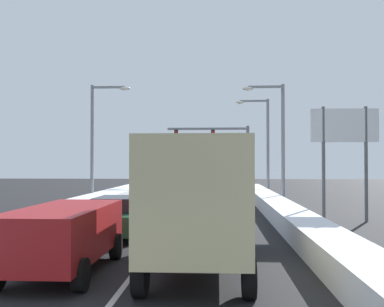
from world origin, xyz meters
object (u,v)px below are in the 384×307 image
(suv_red_center_lane_nearest, at_px, (64,233))
(traffic_light_gantry, at_px, (222,144))
(box_truck_right_lane_nearest, at_px, (199,197))
(sedan_green_center_lane_second, at_px, (120,216))
(sedan_silver_right_lane_second, at_px, (203,210))
(street_lamp_right_mid, at_px, (263,138))
(sedan_white_center_lane_third, at_px, (150,201))
(street_lamp_left_mid, at_px, (98,133))
(street_lamp_right_near, at_px, (277,133))
(roadside_sign_right, at_px, (345,137))
(sedan_tan_right_lane_third, at_px, (210,198))

(suv_red_center_lane_nearest, height_order, traffic_light_gantry, traffic_light_gantry)
(box_truck_right_lane_nearest, relative_size, sedan_green_center_lane_second, 1.60)
(sedan_silver_right_lane_second, height_order, street_lamp_right_mid, street_lamp_right_mid)
(sedan_white_center_lane_third, bearing_deg, street_lamp_left_mid, 126.65)
(sedan_white_center_lane_third, relative_size, street_lamp_right_near, 0.58)
(sedan_white_center_lane_third, xyz_separation_m, street_lamp_left_mid, (-4.44, 5.96, 4.04))
(suv_red_center_lane_nearest, bearing_deg, street_lamp_right_near, 66.28)
(sedan_silver_right_lane_second, distance_m, suv_red_center_lane_nearest, 8.80)
(box_truck_right_lane_nearest, bearing_deg, roadside_sign_right, 57.38)
(sedan_tan_right_lane_third, bearing_deg, street_lamp_right_mid, 67.64)
(traffic_light_gantry, height_order, roadside_sign_right, traffic_light_gantry)
(sedan_tan_right_lane_third, bearing_deg, roadside_sign_right, -33.83)
(traffic_light_gantry, bearing_deg, sedan_tan_right_lane_third, -93.29)
(suv_red_center_lane_nearest, relative_size, roadside_sign_right, 0.89)
(sedan_tan_right_lane_third, xyz_separation_m, street_lamp_left_mid, (-7.57, 3.52, 4.04))
(suv_red_center_lane_nearest, bearing_deg, street_lamp_right_mid, 73.15)
(sedan_silver_right_lane_second, distance_m, roadside_sign_right, 7.87)
(traffic_light_gantry, height_order, street_lamp_left_mid, street_lamp_left_mid)
(sedan_green_center_lane_second, relative_size, street_lamp_right_mid, 0.57)
(street_lamp_right_near, bearing_deg, sedan_green_center_lane_second, -122.75)
(box_truck_right_lane_nearest, height_order, roadside_sign_right, roadside_sign_right)
(street_lamp_left_mid, bearing_deg, suv_red_center_lane_nearest, -77.56)
(suv_red_center_lane_nearest, distance_m, traffic_light_gantry, 30.99)
(sedan_tan_right_lane_third, xyz_separation_m, roadside_sign_right, (6.51, -4.36, 3.25))
(box_truck_right_lane_nearest, bearing_deg, sedan_tan_right_lane_third, 89.84)
(street_lamp_right_near, bearing_deg, traffic_light_gantry, 104.19)
(street_lamp_left_mid, bearing_deg, box_truck_right_lane_nearest, -67.45)
(street_lamp_right_near, xyz_separation_m, street_lamp_right_mid, (-0.12, 7.46, 0.06))
(street_lamp_right_mid, bearing_deg, sedan_silver_right_lane_second, -104.29)
(sedan_silver_right_lane_second, height_order, sedan_white_center_lane_third, same)
(sedan_white_center_lane_third, bearing_deg, traffic_light_gantry, 77.35)
(sedan_green_center_lane_second, bearing_deg, roadside_sign_right, 26.33)
(sedan_tan_right_lane_third, relative_size, traffic_light_gantry, 0.60)
(sedan_green_center_lane_second, bearing_deg, suv_red_center_lane_nearest, -91.72)
(box_truck_right_lane_nearest, relative_size, sedan_silver_right_lane_second, 1.60)
(box_truck_right_lane_nearest, xyz_separation_m, sedan_silver_right_lane_second, (-0.16, 7.74, -1.14))
(sedan_silver_right_lane_second, height_order, suv_red_center_lane_nearest, suv_red_center_lane_nearest)
(sedan_white_center_lane_third, relative_size, roadside_sign_right, 0.82)
(suv_red_center_lane_nearest, bearing_deg, traffic_light_gantry, 81.85)
(sedan_white_center_lane_third, bearing_deg, roadside_sign_right, -11.28)
(suv_red_center_lane_nearest, xyz_separation_m, roadside_sign_right, (9.99, 10.66, 3.00))
(street_lamp_left_mid, xyz_separation_m, roadside_sign_right, (14.08, -7.89, -0.79))
(street_lamp_left_mid, height_order, roadside_sign_right, street_lamp_left_mid)
(suv_red_center_lane_nearest, xyz_separation_m, sedan_green_center_lane_second, (0.17, 5.80, -0.25))
(sedan_tan_right_lane_third, relative_size, suv_red_center_lane_nearest, 0.92)
(sedan_tan_right_lane_third, xyz_separation_m, suv_red_center_lane_nearest, (-3.48, -15.02, 0.25))
(street_lamp_left_mid, bearing_deg, traffic_light_gantry, 54.68)
(sedan_tan_right_lane_third, bearing_deg, sedan_silver_right_lane_second, -91.67)
(sedan_green_center_lane_second, distance_m, street_lamp_right_near, 14.38)
(suv_red_center_lane_nearest, height_order, street_lamp_right_mid, street_lamp_right_mid)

